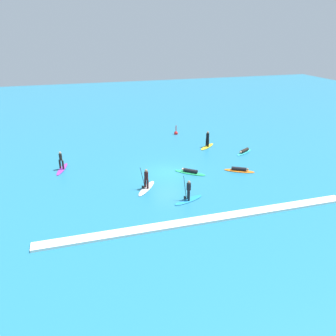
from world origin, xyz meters
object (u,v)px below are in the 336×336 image
Objects in this scene: surfer_on_blue_board at (188,195)px; surfer_on_white_board at (146,184)px; surfer_on_green_board at (190,172)px; surfer_on_yellow_board at (207,143)px; surfer_on_orange_board at (239,170)px; surfer_on_teal_board at (244,151)px; marker_buoy at (176,133)px; surfer_on_purple_board at (62,165)px.

surfer_on_blue_board reaches higher than surfer_on_white_board.
surfer_on_blue_board is at bearing 109.32° from surfer_on_green_board.
surfer_on_white_board reaches higher than surfer_on_yellow_board.
surfer_on_orange_board is 1.01× the size of surfer_on_blue_board.
surfer_on_teal_board is (9.72, 8.79, -0.30)m from surfer_on_blue_board.
surfer_on_teal_board is 1.03× the size of surfer_on_yellow_board.
surfer_on_yellow_board is at bearing 121.87° from surfer_on_orange_board.
surfer_on_yellow_board is (4.54, 6.65, 0.38)m from surfer_on_green_board.
surfer_on_green_board is at bearing -5.45° from surfer_on_teal_board.
surfer_on_yellow_board is 6.22m from marker_buoy.
surfer_on_green_board is 8.52m from surfer_on_teal_board.
surfer_on_green_board is at bearing -160.77° from surfer_on_orange_board.
marker_buoy is (2.59, 12.54, 0.03)m from surfer_on_green_board.
surfer_on_purple_board is 19.49m from surfer_on_teal_board.
surfer_on_purple_board is 16.46m from surfer_on_yellow_board.
surfer_on_orange_board is 0.99× the size of surfer_on_white_board.
marker_buoy is at bearing 129.38° from surfer_on_orange_board.
marker_buoy is at bearing 68.33° from surfer_on_yellow_board.
surfer_on_blue_board is 1.10× the size of surfer_on_teal_board.
surfer_on_blue_board reaches higher than surfer_on_orange_board.
surfer_on_purple_board is (-16.52, 5.34, 0.32)m from surfer_on_orange_board.
marker_buoy is at bearing 135.93° from surfer_on_purple_board.
surfer_on_blue_board is 0.98× the size of surfer_on_white_board.
surfer_on_white_board is (-2.76, 3.04, 0.01)m from surfer_on_blue_board.
surfer_on_blue_board reaches higher than surfer_on_yellow_board.
marker_buoy reaches higher than surfer_on_green_board.
surfer_on_purple_board is 16.50m from marker_buoy.
marker_buoy is (14.35, 8.12, -0.29)m from surfer_on_purple_board.
surfer_on_purple_board is 1.11× the size of surfer_on_green_board.
surfer_on_teal_board is at bearing 87.30° from surfer_on_orange_board.
surfer_on_purple_board is 1.24× the size of surfer_on_yellow_board.
surfer_on_blue_board is (-6.76, -4.23, 0.33)m from surfer_on_orange_board.
surfer_on_white_board is at bearing -69.10° from surfer_on_blue_board.
surfer_on_blue_board is 13.50m from surfer_on_yellow_board.
surfer_on_teal_board is (2.96, 4.56, 0.03)m from surfer_on_orange_board.
surfer_on_orange_board is 5.43m from surfer_on_teal_board.
surfer_on_white_board is 12.79m from surfer_on_yellow_board.
surfer_on_teal_board is (7.71, 3.63, 0.03)m from surfer_on_green_board.
surfer_on_white_board is 0.93× the size of surfer_on_purple_board.
surfer_on_blue_board is 13.10m from surfer_on_teal_board.
surfer_on_green_board is at bearing -164.30° from surfer_on_yellow_board.
surfer_on_orange_board is at bearing 26.36° from surfer_on_teal_board.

